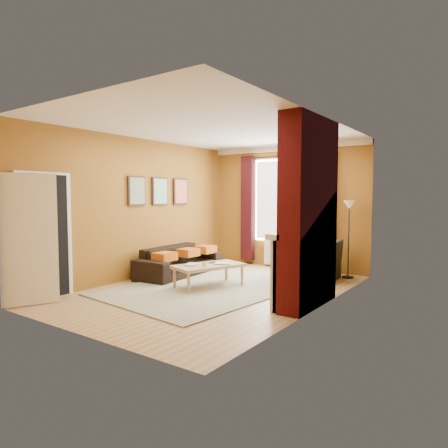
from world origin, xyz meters
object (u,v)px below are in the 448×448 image
Objects in this scene: wicker_stool at (297,263)px; floor_lamp at (349,217)px; sofa at (180,261)px; armchair at (308,259)px; coffee_table at (209,267)px.

wicker_stool is 1.47m from floor_lamp.
floor_lamp reaches higher than sofa.
sofa reaches higher than wicker_stool.
armchair is 0.85× the size of coffee_table.
floor_lamp is at bearing 6.16° from wicker_stool.
armchair reaches higher than coffee_table.
floor_lamp is (0.64, 0.55, 0.85)m from armchair.
sofa is 2.63m from armchair.
sofa is 1.48× the size of coffee_table.
floor_lamp is (1.78, 2.31, 0.86)m from coffee_table.
armchair is 2.09m from coffee_table.
sofa is 1.32× the size of floor_lamp.
sofa is at bearing -139.48° from wicker_stool.
coffee_table is (1.19, -0.56, 0.07)m from sofa.
coffee_table is 2.31m from wicker_stool.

